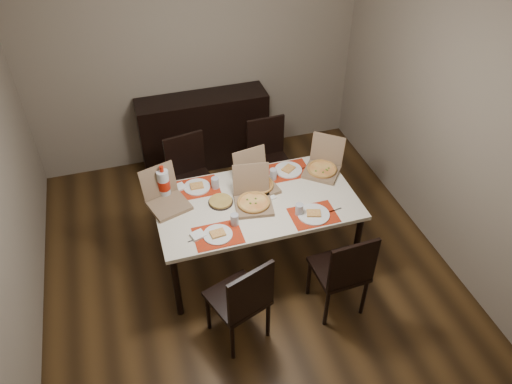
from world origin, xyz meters
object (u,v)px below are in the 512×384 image
at_px(chair_near_right, 343,271).
at_px(chair_far_left, 190,175).
at_px(chair_near_left, 242,299).
at_px(pizza_box_center, 253,199).
at_px(soda_bottle, 164,184).
at_px(dining_table, 256,206).
at_px(dip_bowl, 264,183).
at_px(sideboard, 204,131).
at_px(chair_far_right, 269,157).

bearing_deg(chair_near_right, chair_far_left, 120.20).
height_order(chair_near_left, pizza_box_center, pizza_box_center).
height_order(pizza_box_center, soda_bottle, soda_bottle).
xyz_separation_m(dining_table, dip_bowl, (0.14, 0.20, 0.08)).
distance_m(chair_near_left, chair_near_right, 0.89).
bearing_deg(dip_bowl, pizza_box_center, -126.64).
bearing_deg(soda_bottle, pizza_box_center, -24.90).
relative_size(chair_near_left, dip_bowl, 8.05).
relative_size(sideboard, chair_near_right, 1.61).
height_order(chair_far_left, chair_far_right, same).
xyz_separation_m(dining_table, chair_far_left, (-0.45, 0.86, -0.17)).
xyz_separation_m(pizza_box_center, soda_bottle, (-0.73, 0.34, 0.09)).
relative_size(dining_table, chair_far_left, 1.94).
height_order(dip_bowl, soda_bottle, soda_bottle).
bearing_deg(chair_near_left, chair_far_left, 92.72).
distance_m(dining_table, chair_far_right, 1.04).
height_order(chair_near_left, chair_far_left, same).
relative_size(chair_near_right, chair_far_right, 1.00).
height_order(chair_far_left, dip_bowl, chair_far_left).
height_order(chair_near_right, chair_far_right, same).
bearing_deg(sideboard, chair_near_left, -95.57).
distance_m(sideboard, chair_far_right, 0.98).
bearing_deg(pizza_box_center, soda_bottle, 155.10).
height_order(chair_near_right, dip_bowl, chair_near_right).
xyz_separation_m(chair_near_left, chair_far_left, (-0.08, 1.71, 0.00)).
xyz_separation_m(dining_table, chair_far_right, (0.43, 0.93, -0.17)).
height_order(chair_far_left, pizza_box_center, pizza_box_center).
xyz_separation_m(chair_near_left, pizza_box_center, (0.33, 0.81, 0.29)).
relative_size(sideboard, chair_far_left, 1.61).
distance_m(sideboard, chair_near_right, 2.62).
bearing_deg(chair_near_right, dining_table, 122.67).
relative_size(pizza_box_center, dip_bowl, 3.53).
distance_m(chair_far_right, soda_bottle, 1.40).
distance_m(chair_near_right, chair_far_right, 1.74).
relative_size(chair_far_right, soda_bottle, 2.79).
xyz_separation_m(chair_near_right, pizza_box_center, (-0.56, 0.77, 0.29)).
bearing_deg(pizza_box_center, dining_table, 42.94).
relative_size(sideboard, dip_bowl, 12.98).
height_order(sideboard, soda_bottle, soda_bottle).
relative_size(chair_near_left, pizza_box_center, 2.28).
bearing_deg(chair_far_left, dip_bowl, -48.05).
relative_size(chair_far_right, dip_bowl, 8.05).
bearing_deg(chair_far_right, chair_far_left, -175.80).
relative_size(sideboard, chair_far_right, 1.61).
distance_m(dining_table, pizza_box_center, 0.13).
xyz_separation_m(dining_table, pizza_box_center, (-0.04, -0.04, 0.12)).
distance_m(chair_far_left, soda_bottle, 0.74).
bearing_deg(sideboard, chair_far_left, -110.94).
bearing_deg(chair_near_left, chair_far_right, 65.64).
distance_m(sideboard, dining_table, 1.75).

